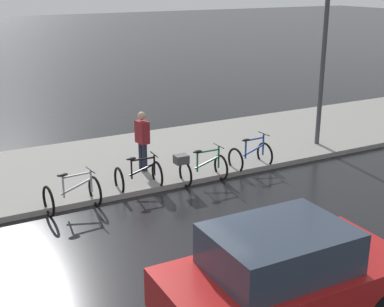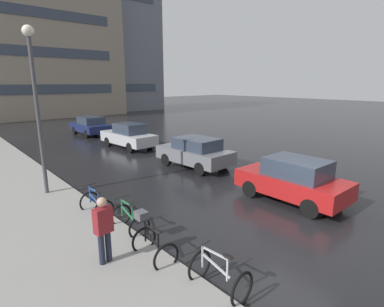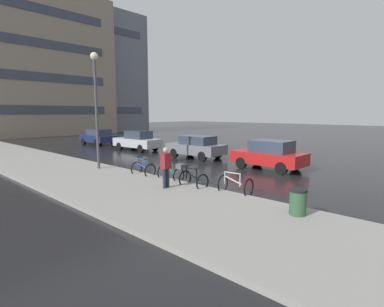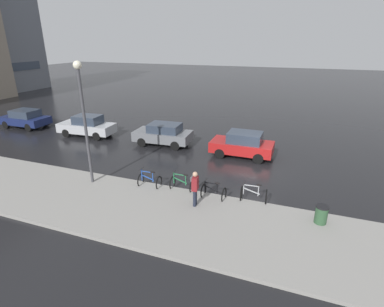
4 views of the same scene
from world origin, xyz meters
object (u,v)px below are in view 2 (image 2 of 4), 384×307
Objects in this scene: bicycle_nearest at (220,275)px; bicycle_second at (154,247)px; car_grey at (195,152)px; pedestrian at (104,229)px; bicycle_third at (133,219)px; bicycle_farthest at (96,205)px; streetlamp at (35,91)px; car_silver at (129,136)px; car_red at (293,180)px; car_navy at (91,126)px.

bicycle_nearest is 1.12× the size of bicycle_second.
pedestrian is (-7.33, -5.02, 0.20)m from car_grey.
bicycle_nearest reaches higher than bicycle_second.
bicycle_nearest is at bearing -88.58° from bicycle_third.
streetlamp is (-0.67, 2.97, 3.57)m from bicycle_farthest.
bicycle_farthest is 0.25× the size of car_silver.
car_grey is (0.35, 5.71, -0.02)m from car_red.
bicycle_second is at bearing -84.20° from streetlamp.
bicycle_third is 7.26m from car_grey.
streetlamp reaches higher than bicycle_third.
streetlamp reaches higher than bicycle_farthest.
car_silver reaches higher than car_red.
bicycle_third is at bearing -119.24° from car_silver.
pedestrian is (-1.30, -0.98, 0.52)m from bicycle_third.
car_red is at bearing -5.70° from pedestrian.
bicycle_farthest is at bearing -125.34° from car_silver.
pedestrian is (-1.38, 2.35, 0.60)m from bicycle_nearest.
car_grey is (6.03, 4.04, 0.31)m from bicycle_third.
bicycle_second is 6.00m from car_red.
bicycle_second is at bearing -138.66° from car_grey.
streetlamp reaches higher than car_navy.
car_grey is at bearing -6.12° from streetlamp.
pedestrian is (-7.13, -11.40, 0.19)m from car_silver.
car_silver is 9.36m from streetlamp.
bicycle_nearest is 0.20× the size of streetlamp.
bicycle_third is 11.95m from car_silver.
car_grey is at bearing 41.34° from bicycle_second.
bicycle_nearest is 3.33m from bicycle_third.
bicycle_nearest is 0.32× the size of car_red.
bicycle_farthest is (0.03, 3.34, 0.00)m from bicycle_second.
bicycle_farthest is (-0.27, 1.81, -0.09)m from bicycle_third.
bicycle_third is at bearing 78.91° from bicycle_second.
car_navy reaches higher than bicycle_third.
car_red is at bearing -30.37° from bicycle_farthest.
bicycle_third is 1.71m from pedestrian.
bicycle_second is (-0.38, 1.80, -0.01)m from bicycle_nearest.
streetlamp is at bearing 97.19° from bicycle_nearest.
pedestrian is (-1.00, 0.55, 0.61)m from bicycle_second.
bicycle_farthest is at bearing 149.63° from car_red.
pedestrian reaches higher than car_grey.
car_silver is 2.52× the size of pedestrian.
bicycle_nearest is 21.15m from car_navy.
bicycle_third is at bearing 91.42° from bicycle_nearest.
streetlamp is at bearing 173.88° from car_grey.
bicycle_nearest is 0.70× the size of pedestrian.
car_navy is at bearing 73.66° from bicycle_nearest.
car_red is 5.72m from car_grey.
car_silver is (-0.20, 6.38, 0.01)m from car_grey.
car_red is 12.10m from car_silver.
bicycle_farthest is at bearing 98.49° from bicycle_third.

